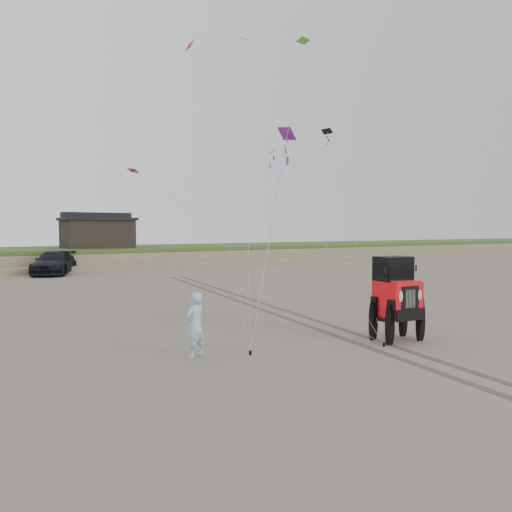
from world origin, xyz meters
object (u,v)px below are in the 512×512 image
Objects in this scene: truck_c at (54,263)px; jeep at (397,307)px; cabin at (97,232)px; man at (195,325)px.

jeep is (4.96, -30.12, 0.16)m from truck_c.
cabin is at bearing 77.74° from truck_c.
cabin is 9.35m from truck_c.
truck_c is 3.44× the size of man.
jeep reaches higher than man.
cabin is 3.56× the size of man.
cabin is at bearing 94.56° from jeep.
truck_c is (-5.17, -7.43, -2.34)m from cabin.
man is at bearing -70.04° from truck_c.
jeep is at bearing 146.40° from man.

